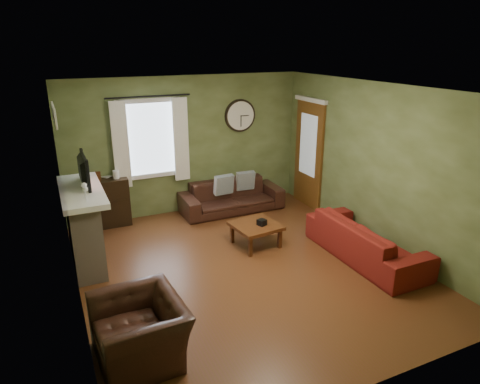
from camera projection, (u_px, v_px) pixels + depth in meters
name	position (u px, v px, depth m)	size (l,w,h in m)	color
floor	(245.00, 268.00, 6.35)	(4.60, 5.20, 0.00)	#542D16
ceiling	(246.00, 89.00, 5.48)	(4.60, 5.20, 0.00)	white
wall_left	(69.00, 211.00, 5.01)	(0.00, 5.20, 2.60)	#5B6B39
wall_right	(375.00, 166.00, 6.82)	(0.00, 5.20, 2.60)	#5B6B39
wall_back	(187.00, 146.00, 8.14)	(4.60, 0.00, 2.60)	#5B6B39
wall_front	(375.00, 271.00, 3.69)	(4.60, 0.00, 2.60)	#5B6B39
fireplace	(84.00, 229.00, 6.32)	(0.40, 1.40, 1.10)	tan
firebox	(99.00, 242.00, 6.48)	(0.04, 0.60, 0.55)	black
mantel	(81.00, 191.00, 6.14)	(0.58, 1.60, 0.08)	white
tv	(80.00, 174.00, 6.20)	(0.60, 0.08, 0.35)	black
tv_screen	(85.00, 170.00, 6.22)	(0.02, 0.62, 0.36)	#994C3F
medallion_left	(56.00, 119.00, 5.39)	(0.28, 0.28, 0.03)	white
medallion_mid	(54.00, 115.00, 5.69)	(0.28, 0.28, 0.03)	white
medallion_right	(53.00, 111.00, 5.99)	(0.28, 0.28, 0.03)	white
window_pane	(150.00, 139.00, 7.78)	(1.00, 0.02, 1.30)	silver
curtain_rod	(148.00, 96.00, 7.44)	(0.03, 0.03, 1.50)	black
curtain_left	(121.00, 145.00, 7.50)	(0.28, 0.04, 1.55)	white
curtain_right	(181.00, 140.00, 7.93)	(0.28, 0.04, 1.55)	white
wall_clock	(240.00, 116.00, 8.37)	(0.64, 0.06, 0.64)	white
door	(309.00, 155.00, 8.48)	(0.05, 0.90, 2.10)	brown
bookshelf	(108.00, 203.00, 7.66)	(0.74, 0.31, 0.88)	black
book	(102.00, 173.00, 7.59)	(0.15, 0.20, 0.02)	#4B2510
sofa_brown	(232.00, 196.00, 8.42)	(2.00, 0.78, 0.58)	black
pillow_left	(245.00, 181.00, 8.53)	(0.37, 0.11, 0.37)	gray
pillow_right	(224.00, 185.00, 8.29)	(0.38, 0.11, 0.38)	gray
sofa_red	(366.00, 240.00, 6.54)	(2.08, 0.81, 0.61)	maroon
armchair	(140.00, 331.00, 4.46)	(1.01, 0.88, 0.65)	black
coffee_table	(256.00, 235.00, 6.99)	(0.71, 0.71, 0.38)	#4B2510
tissue_box	(262.00, 224.00, 6.89)	(0.12, 0.12, 0.10)	black
wine_glass_a	(86.00, 194.00, 5.60)	(0.07, 0.07, 0.20)	white
wine_glass_b	(85.00, 191.00, 5.72)	(0.07, 0.07, 0.21)	white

